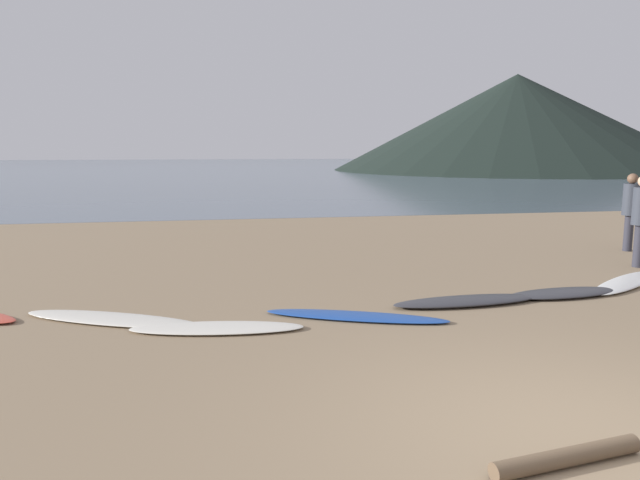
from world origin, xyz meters
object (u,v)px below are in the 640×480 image
(surfboard_3, at_px, (356,316))
(surfboard_4, at_px, (466,301))
(surfboard_5, at_px, (564,293))
(surfboard_2, at_px, (217,328))
(surfboard_6, at_px, (626,282))
(surfboard_1, at_px, (112,319))
(person_0, at_px, (631,206))
(driftwood_log, at_px, (567,457))

(surfboard_3, relative_size, surfboard_4, 1.10)
(surfboard_3, bearing_deg, surfboard_5, 32.13)
(surfboard_2, relative_size, surfboard_6, 0.88)
(surfboard_2, height_order, surfboard_6, surfboard_6)
(surfboard_5, relative_size, surfboard_6, 0.77)
(surfboard_1, height_order, person_0, person_0)
(surfboard_1, relative_size, surfboard_2, 1.19)
(person_0, bearing_deg, surfboard_4, -83.06)
(surfboard_1, height_order, surfboard_6, surfboard_6)
(surfboard_2, height_order, person_0, person_0)
(surfboard_1, distance_m, surfboard_5, 6.63)
(surfboard_4, height_order, surfboard_6, surfboard_4)
(surfboard_3, xyz_separation_m, surfboard_6, (4.92, 1.11, 0.01))
(person_0, bearing_deg, driftwood_log, -66.42)
(surfboard_3, bearing_deg, driftwood_log, -59.06)
(surfboard_4, distance_m, surfboard_6, 3.24)
(surfboard_5, bearing_deg, surfboard_6, 13.92)
(surfboard_4, height_order, person_0, person_0)
(surfboard_2, xyz_separation_m, person_0, (9.01, 4.19, 0.98))
(surfboard_3, distance_m, driftwood_log, 3.92)
(surfboard_5, bearing_deg, surfboard_2, -176.65)
(surfboard_4, bearing_deg, person_0, 30.04)
(person_0, relative_size, driftwood_log, 1.37)
(person_0, bearing_deg, surfboard_3, -87.40)
(person_0, height_order, driftwood_log, person_0)
(surfboard_2, relative_size, surfboard_4, 0.96)
(surfboard_1, bearing_deg, surfboard_4, 24.81)
(surfboard_1, distance_m, surfboard_4, 4.95)
(surfboard_4, distance_m, surfboard_5, 1.70)
(surfboard_2, bearing_deg, driftwood_log, -49.12)
(surfboard_3, height_order, person_0, person_0)
(surfboard_3, bearing_deg, surfboard_2, -151.90)
(surfboard_6, height_order, driftwood_log, driftwood_log)
(driftwood_log, bearing_deg, surfboard_4, 74.84)
(surfboard_4, height_order, surfboard_5, surfboard_4)
(surfboard_2, relative_size, surfboard_5, 1.14)
(driftwood_log, bearing_deg, surfboard_1, 131.05)
(surfboard_3, relative_size, person_0, 1.45)
(surfboard_3, relative_size, surfboard_5, 1.30)
(surfboard_2, bearing_deg, surfboard_3, 13.38)
(surfboard_2, xyz_separation_m, surfboard_6, (6.76, 1.30, 0.01))
(surfboard_2, height_order, surfboard_3, same)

